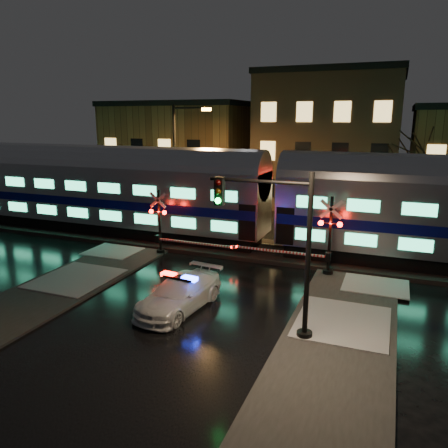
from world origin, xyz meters
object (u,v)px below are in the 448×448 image
at_px(crossing_signal_left, 164,229).
at_px(traffic_light, 281,252).
at_px(police_car, 180,294).
at_px(crossing_signal_right, 322,243).
at_px(streetlight, 179,158).

distance_m(crossing_signal_left, traffic_light, 11.33).
xyz_separation_m(police_car, crossing_signal_right, (4.90, 6.35, 1.01)).
height_order(crossing_signal_right, traffic_light, traffic_light).
relative_size(crossing_signal_left, traffic_light, 0.89).
bearing_deg(crossing_signal_right, streetlight, 149.92).
xyz_separation_m(crossing_signal_left, traffic_light, (8.72, -7.04, 1.68)).
distance_m(police_car, traffic_light, 5.23).
bearing_deg(crossing_signal_left, police_car, -56.36).
distance_m(crossing_signal_left, streetlight, 7.94).
relative_size(crossing_signal_right, traffic_light, 0.95).
bearing_deg(traffic_light, crossing_signal_left, 141.19).
height_order(crossing_signal_right, crossing_signal_left, crossing_signal_right).
relative_size(police_car, traffic_light, 0.81).
distance_m(police_car, crossing_signal_right, 8.08).
bearing_deg(traffic_light, streetlight, 129.20).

